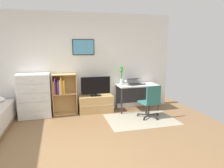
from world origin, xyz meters
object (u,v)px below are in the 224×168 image
Objects in this scene: dresser at (34,96)px; bamboo_vase at (121,74)px; television at (96,87)px; wine_glass at (126,81)px; bookshelf at (62,91)px; tv_stand at (96,104)px; computer_mouse at (145,84)px; office_chair at (151,101)px; laptop at (134,82)px; desk at (136,89)px.

bamboo_vase reaches higher than dresser.
television is 0.85m from wine_glass.
bookshelf reaches higher than television.
bamboo_vase is at bearing 4.92° from tv_stand.
television is 1.39m from computer_mouse.
wine_glass is at bearing -71.25° from bamboo_vase.
dresser is at bearing 177.81° from computer_mouse.
bookshelf is 6.06× the size of wine_glass.
television is 0.82m from bamboo_vase.
laptop is at bearing 92.58° from office_chair.
bamboo_vase is 2.88× the size of wine_glass.
wine_glass reaches higher than computer_mouse.
bookshelf reaches higher than computer_mouse.
dresser reaches higher than desk.
tv_stand is at bearing 174.70° from computer_mouse.
bamboo_vase is (0.76, 0.07, 0.79)m from tv_stand.
dresser is at bearing 156.72° from office_chair.
office_chair is at bearing -88.25° from laptop.
dresser is at bearing -174.49° from bookshelf.
computer_mouse is (1.39, -0.11, 0.03)m from television.
tv_stand is at bearing 90.00° from television.
laptop is 0.30m from computer_mouse.
television reaches higher than laptop.
television is 1.55× the size of bamboo_vase.
bamboo_vase is (-0.42, 0.07, 0.42)m from desk.
bookshelf is 1.74m from wine_glass.
laptop is at bearing 177.04° from desk.
computer_mouse is (2.97, -0.11, 0.19)m from dresser.
dresser is at bearing -179.88° from desk.
computer_mouse is at bearing -5.30° from tv_stand.
bookshelf is 2.28× the size of laptop.
tv_stand is 1.49m from computer_mouse.
laptop is at bearing 0.87° from television.
tv_stand is 5.15× the size of wine_glass.
desk is 0.60m from bamboo_vase.
bookshelf is at bearing 176.62° from tv_stand.
bookshelf is 2.29m from computer_mouse.
wine_glass reaches higher than tv_stand.
wine_glass is (-0.43, 0.72, 0.42)m from office_chair.
television is (0.89, -0.07, 0.10)m from bookshelf.
tv_stand is 1.53m from office_chair.
dresser is 10.92× the size of computer_mouse.
bookshelf is at bearing 150.24° from office_chair.
computer_mouse is 0.57m from wine_glass.
bamboo_vase is (-0.50, 0.92, 0.57)m from office_chair.
tv_stand is at bearing 179.56° from desk.
computer_mouse is at bearing -17.14° from bamboo_vase.
television reaches higher than tv_stand.
laptop is at bearing 155.76° from computer_mouse.
bamboo_vase reaches higher than computer_mouse.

